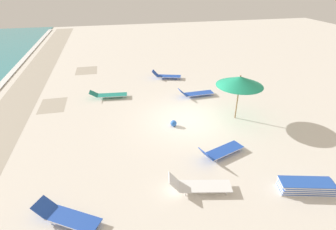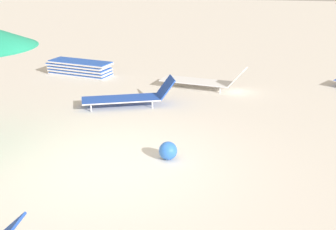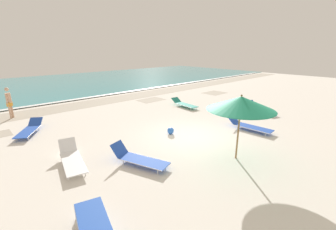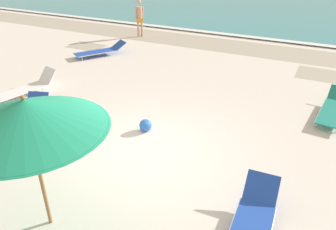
% 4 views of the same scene
% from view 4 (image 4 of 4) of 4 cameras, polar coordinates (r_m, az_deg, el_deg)
% --- Properties ---
extents(ground_plane, '(60.00, 60.00, 0.16)m').
position_cam_4_polar(ground_plane, '(7.45, -4.69, -7.34)').
color(ground_plane, silver).
extents(ocean_water, '(60.00, 19.09, 0.07)m').
position_cam_4_polar(ocean_water, '(26.19, 20.22, 17.05)').
color(ocean_water, teal).
rests_on(ocean_water, ground_plane).
extents(beach_umbrella, '(2.33, 2.33, 2.36)m').
position_cam_4_polar(beach_umbrella, '(5.01, -23.42, -0.03)').
color(beach_umbrella, olive).
rests_on(beach_umbrella, ground_plane).
extents(sun_lounger_beside_umbrella, '(0.72, 2.23, 0.56)m').
position_cam_4_polar(sun_lounger_beside_umbrella, '(5.60, 14.20, -18.66)').
color(sun_lounger_beside_umbrella, blue).
rests_on(sun_lounger_beside_umbrella, ground_plane).
extents(sun_lounger_near_water_left, '(0.82, 2.27, 0.47)m').
position_cam_4_polar(sun_lounger_near_water_left, '(10.00, 26.97, 1.04)').
color(sun_lounger_near_water_left, '#1E8475').
rests_on(sun_lounger_near_water_left, ground_plane).
extents(sun_lounger_near_water_right, '(1.04, 2.26, 0.61)m').
position_cam_4_polar(sun_lounger_near_water_right, '(11.06, -23.84, 4.25)').
color(sun_lounger_near_water_right, white).
rests_on(sun_lounger_near_water_right, ground_plane).
extents(sun_lounger_mid_beach_solo, '(1.64, 2.14, 0.48)m').
position_cam_4_polar(sun_lounger_mid_beach_solo, '(14.20, -11.67, 10.92)').
color(sun_lounger_mid_beach_solo, blue).
rests_on(sun_lounger_mid_beach_solo, ground_plane).
extents(sun_lounger_mid_beach_pair_a, '(1.29, 2.17, 0.62)m').
position_cam_4_polar(sun_lounger_mid_beach_pair_a, '(8.97, -23.88, -1.09)').
color(sun_lounger_mid_beach_pair_a, blue).
rests_on(sun_lounger_mid_beach_pair_a, ground_plane).
extents(beachgoer_wading_adult, '(0.32, 0.38, 1.76)m').
position_cam_4_polar(beachgoer_wading_adult, '(16.85, -4.97, 16.77)').
color(beachgoer_wading_adult, tan).
rests_on(beachgoer_wading_adult, ground_plane).
extents(beach_ball, '(0.31, 0.31, 0.31)m').
position_cam_4_polar(beach_ball, '(8.20, -3.95, -1.80)').
color(beach_ball, blue).
rests_on(beach_ball, ground_plane).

